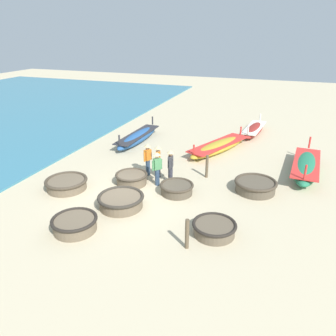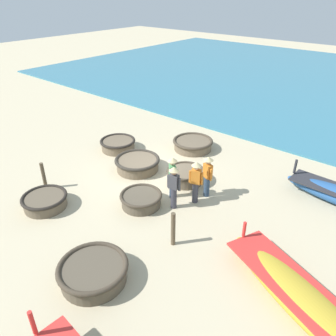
{
  "view_description": "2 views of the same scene",
  "coord_description": "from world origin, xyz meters",
  "px_view_note": "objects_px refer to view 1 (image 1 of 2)",
  "views": [
    {
      "loc": [
        6.16,
        -11.38,
        6.91
      ],
      "look_at": [
        1.28,
        1.98,
        0.85
      ],
      "focal_mm": 35.0,
      "sensor_mm": 36.0,
      "label": 1
    },
    {
      "loc": [
        8.84,
        8.28,
        7.08
      ],
      "look_at": [
        0.2,
        1.01,
        0.72
      ],
      "focal_mm": 35.0,
      "sensor_mm": 36.0,
      "label": 2
    }
  ],
  "objects_px": {
    "coracle_far_right": "(177,188)",
    "fisherman_by_coracle": "(158,160)",
    "long_boat_white_hull": "(138,137)",
    "long_boat_ochre_hull": "(254,130)",
    "coracle_far_left": "(132,178)",
    "mooring_post_inland": "(187,234)",
    "coracle_beside_post": "(75,223)",
    "coracle_upturned": "(214,228)",
    "fisherman_standing_right": "(148,157)",
    "fisherman_with_hat": "(170,164)",
    "coracle_weathered": "(121,201)",
    "long_boat_red_hull": "(306,167)",
    "coracle_nearest": "(255,186)",
    "fisherman_standing_left": "(157,167)",
    "coracle_front_left": "(67,183)",
    "long_boat_blue_hull": "(219,146)",
    "mooring_post_mid_beach": "(207,166)"
  },
  "relations": [
    {
      "from": "long_boat_white_hull",
      "to": "coracle_front_left",
      "type": "bearing_deg",
      "value": -91.68
    },
    {
      "from": "fisherman_standing_right",
      "to": "coracle_weathered",
      "type": "bearing_deg",
      "value": -85.93
    },
    {
      "from": "coracle_beside_post",
      "to": "mooring_post_inland",
      "type": "distance_m",
      "value": 4.24
    },
    {
      "from": "mooring_post_inland",
      "to": "coracle_weathered",
      "type": "bearing_deg",
      "value": 153.09
    },
    {
      "from": "long_boat_white_hull",
      "to": "long_boat_ochre_hull",
      "type": "xyz_separation_m",
      "value": [
        6.98,
        4.53,
        -0.03
      ]
    },
    {
      "from": "coracle_front_left",
      "to": "long_boat_red_hull",
      "type": "relative_size",
      "value": 0.39
    },
    {
      "from": "coracle_far_right",
      "to": "long_boat_ochre_hull",
      "type": "distance_m",
      "value": 10.83
    },
    {
      "from": "long_boat_ochre_hull",
      "to": "mooring_post_mid_beach",
      "type": "relative_size",
      "value": 3.65
    },
    {
      "from": "long_boat_red_hull",
      "to": "coracle_upturned",
      "type": "bearing_deg",
      "value": -114.73
    },
    {
      "from": "fisherman_standing_right",
      "to": "fisherman_with_hat",
      "type": "xyz_separation_m",
      "value": [
        1.39,
        -0.48,
        0.0
      ]
    },
    {
      "from": "coracle_upturned",
      "to": "fisherman_standing_right",
      "type": "relative_size",
      "value": 0.97
    },
    {
      "from": "coracle_far_right",
      "to": "long_boat_red_hull",
      "type": "bearing_deg",
      "value": 38.53
    },
    {
      "from": "fisherman_standing_right",
      "to": "coracle_nearest",
      "type": "bearing_deg",
      "value": -0.37
    },
    {
      "from": "long_boat_white_hull",
      "to": "long_boat_ochre_hull",
      "type": "bearing_deg",
      "value": 33.01
    },
    {
      "from": "coracle_nearest",
      "to": "coracle_upturned",
      "type": "distance_m",
      "value": 4.15
    },
    {
      "from": "fisherman_with_hat",
      "to": "long_boat_white_hull",
      "type": "bearing_deg",
      "value": 128.94
    },
    {
      "from": "long_boat_white_hull",
      "to": "mooring_post_inland",
      "type": "height_order",
      "value": "long_boat_white_hull"
    },
    {
      "from": "coracle_far_left",
      "to": "long_boat_ochre_hull",
      "type": "xyz_separation_m",
      "value": [
        4.59,
        10.38,
        0.01
      ]
    },
    {
      "from": "long_boat_ochre_hull",
      "to": "long_boat_red_hull",
      "type": "relative_size",
      "value": 0.87
    },
    {
      "from": "coracle_nearest",
      "to": "coracle_front_left",
      "type": "xyz_separation_m",
      "value": [
        -8.3,
        -2.76,
        -0.02
      ]
    },
    {
      "from": "long_boat_red_hull",
      "to": "long_boat_blue_hull",
      "type": "xyz_separation_m",
      "value": [
        -4.91,
        1.81,
        -0.08
      ]
    },
    {
      "from": "fisherman_standing_right",
      "to": "mooring_post_mid_beach",
      "type": "bearing_deg",
      "value": 14.11
    },
    {
      "from": "coracle_front_left",
      "to": "long_boat_red_hull",
      "type": "bearing_deg",
      "value": 28.6
    },
    {
      "from": "fisherman_standing_left",
      "to": "fisherman_with_hat",
      "type": "xyz_separation_m",
      "value": [
        0.5,
        0.47,
        0.0
      ]
    },
    {
      "from": "coracle_beside_post",
      "to": "long_boat_red_hull",
      "type": "xyz_separation_m",
      "value": [
        8.13,
        8.5,
        0.1
      ]
    },
    {
      "from": "long_boat_red_hull",
      "to": "mooring_post_inland",
      "type": "height_order",
      "value": "long_boat_red_hull"
    },
    {
      "from": "coracle_weathered",
      "to": "coracle_far_right",
      "type": "relative_size",
      "value": 1.27
    },
    {
      "from": "coracle_nearest",
      "to": "long_boat_ochre_hull",
      "type": "xyz_separation_m",
      "value": [
        -1.11,
        9.17,
        0.01
      ]
    },
    {
      "from": "coracle_weathered",
      "to": "coracle_upturned",
      "type": "height_order",
      "value": "coracle_weathered"
    },
    {
      "from": "coracle_front_left",
      "to": "long_boat_white_hull",
      "type": "xyz_separation_m",
      "value": [
        0.22,
        7.39,
        0.06
      ]
    },
    {
      "from": "coracle_far_left",
      "to": "fisherman_with_hat",
      "type": "xyz_separation_m",
      "value": [
        1.72,
        0.77,
        0.66
      ]
    },
    {
      "from": "long_boat_white_hull",
      "to": "long_boat_red_hull",
      "type": "relative_size",
      "value": 1.04
    },
    {
      "from": "coracle_far_left",
      "to": "long_boat_blue_hull",
      "type": "distance_m",
      "value": 6.7
    },
    {
      "from": "coracle_weathered",
      "to": "long_boat_ochre_hull",
      "type": "xyz_separation_m",
      "value": [
        4.02,
        12.57,
        0.01
      ]
    },
    {
      "from": "coracle_far_left",
      "to": "fisherman_standing_left",
      "type": "bearing_deg",
      "value": 13.88
    },
    {
      "from": "coracle_weathered",
      "to": "coracle_upturned",
      "type": "distance_m",
      "value": 4.16
    },
    {
      "from": "long_boat_blue_hull",
      "to": "mooring_post_inland",
      "type": "bearing_deg",
      "value": -84.28
    },
    {
      "from": "coracle_far_right",
      "to": "fisherman_by_coracle",
      "type": "bearing_deg",
      "value": 136.4
    },
    {
      "from": "coracle_front_left",
      "to": "fisherman_with_hat",
      "type": "bearing_deg",
      "value": 28.22
    },
    {
      "from": "fisherman_by_coracle",
      "to": "mooring_post_inland",
      "type": "xyz_separation_m",
      "value": [
        3.05,
        -5.07,
        -0.4
      ]
    },
    {
      "from": "coracle_far_left",
      "to": "mooring_post_inland",
      "type": "height_order",
      "value": "mooring_post_inland"
    },
    {
      "from": "coracle_far_left",
      "to": "fisherman_standing_right",
      "type": "relative_size",
      "value": 0.93
    },
    {
      "from": "coracle_front_left",
      "to": "fisherman_standing_left",
      "type": "height_order",
      "value": "fisherman_standing_left"
    },
    {
      "from": "fisherman_standing_left",
      "to": "fisherman_with_hat",
      "type": "bearing_deg",
      "value": 43.42
    },
    {
      "from": "coracle_far_left",
      "to": "coracle_weathered",
      "type": "height_order",
      "value": "coracle_weathered"
    },
    {
      "from": "coracle_far_left",
      "to": "coracle_beside_post",
      "type": "relative_size",
      "value": 0.91
    },
    {
      "from": "fisherman_by_coracle",
      "to": "mooring_post_inland",
      "type": "relative_size",
      "value": 1.49
    },
    {
      "from": "coracle_front_left",
      "to": "long_boat_white_hull",
      "type": "bearing_deg",
      "value": 88.32
    },
    {
      "from": "fisherman_standing_left",
      "to": "fisherman_by_coracle",
      "type": "height_order",
      "value": "same"
    },
    {
      "from": "long_boat_blue_hull",
      "to": "fisherman_standing_left",
      "type": "bearing_deg",
      "value": -107.32
    }
  ]
}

